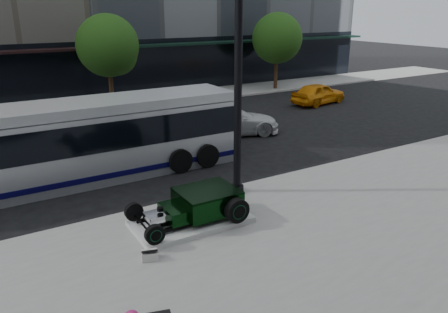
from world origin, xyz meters
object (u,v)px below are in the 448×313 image
lamppost (238,78)px  white_sedan (230,120)px  transit_bus (81,141)px  yellow_taxi (318,93)px  hot_rod (201,203)px

lamppost → white_sedan: 8.29m
transit_bus → yellow_taxi: size_ratio=2.93×
white_sedan → yellow_taxi: white_sedan is taller
yellow_taxi → hot_rod: bearing=117.7°
transit_bus → white_sedan: (7.93, 2.37, -0.76)m
lamppost → yellow_taxi: 16.37m
hot_rod → white_sedan: (5.90, 7.89, 0.02)m
lamppost → transit_bus: bearing=134.4°
lamppost → transit_bus: size_ratio=0.69×
hot_rod → lamppost: 4.13m
lamppost → white_sedan: lamppost is taller
hot_rod → yellow_taxi: bearing=36.8°
hot_rod → transit_bus: bearing=110.2°
hot_rod → transit_bus: 5.94m
lamppost → hot_rod: bearing=-148.2°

